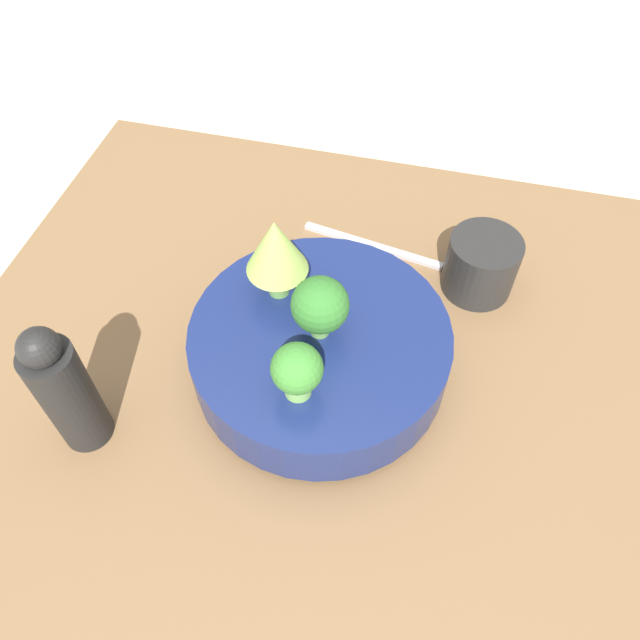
{
  "coord_description": "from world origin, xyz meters",
  "views": [
    {
      "loc": [
        -0.11,
        0.36,
        0.64
      ],
      "look_at": [
        -0.02,
        -0.02,
        0.14
      ],
      "focal_mm": 35.0,
      "sensor_mm": 36.0,
      "label": 1
    }
  ],
  "objects_px": {
    "bowl": "(320,349)",
    "cup": "(481,265)",
    "fork": "(372,246)",
    "pepper_mill": "(65,391)"
  },
  "relations": [
    {
      "from": "bowl",
      "to": "pepper_mill",
      "type": "xyz_separation_m",
      "value": [
        0.22,
        0.13,
        0.04
      ]
    },
    {
      "from": "bowl",
      "to": "fork",
      "type": "relative_size",
      "value": 1.45
    },
    {
      "from": "cup",
      "to": "pepper_mill",
      "type": "height_order",
      "value": "pepper_mill"
    },
    {
      "from": "bowl",
      "to": "cup",
      "type": "xyz_separation_m",
      "value": [
        -0.16,
        -0.17,
        -0.0
      ]
    },
    {
      "from": "fork",
      "to": "cup",
      "type": "bearing_deg",
      "value": 165.63
    },
    {
      "from": "bowl",
      "to": "cup",
      "type": "distance_m",
      "value": 0.23
    },
    {
      "from": "bowl",
      "to": "cup",
      "type": "bearing_deg",
      "value": -132.94
    },
    {
      "from": "pepper_mill",
      "to": "fork",
      "type": "xyz_separation_m",
      "value": [
        -0.24,
        -0.34,
        -0.08
      ]
    },
    {
      "from": "pepper_mill",
      "to": "bowl",
      "type": "bearing_deg",
      "value": -149.02
    },
    {
      "from": "pepper_mill",
      "to": "fork",
      "type": "height_order",
      "value": "pepper_mill"
    }
  ]
}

